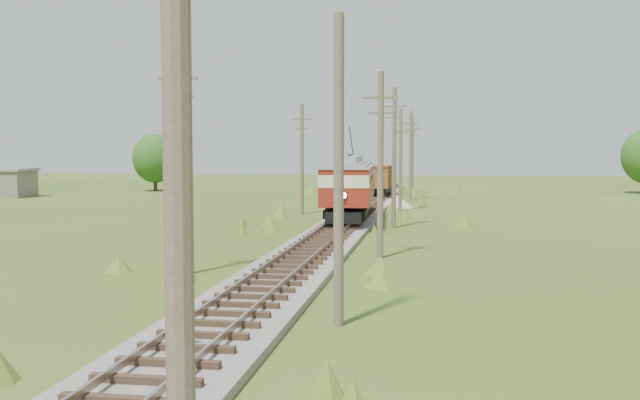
% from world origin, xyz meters
% --- Properties ---
extents(ground, '(260.00, 260.00, 0.00)m').
position_xyz_m(ground, '(0.00, 0.00, 0.00)').
color(ground, '#334916').
rests_on(ground, ground).
extents(railbed_main, '(3.60, 96.00, 0.57)m').
position_xyz_m(railbed_main, '(0.00, 34.00, 0.19)').
color(railbed_main, '#605B54').
rests_on(railbed_main, ground).
extents(switch_marker, '(0.45, 0.06, 1.08)m').
position_xyz_m(switch_marker, '(-0.20, 1.50, 0.63)').
color(switch_marker, black).
rests_on(switch_marker, ground).
extents(streetcar, '(3.89, 13.49, 6.12)m').
position_xyz_m(streetcar, '(0.00, 33.89, 2.80)').
color(streetcar, black).
rests_on(streetcar, ground).
extents(gondola, '(3.09, 8.77, 2.88)m').
position_xyz_m(gondola, '(0.00, 59.78, 2.12)').
color(gondola, black).
rests_on(gondola, ground).
extents(gravel_pile, '(3.05, 3.23, 1.11)m').
position_xyz_m(gravel_pile, '(2.60, 47.84, 0.52)').
color(gravel_pile, gray).
rests_on(gravel_pile, ground).
extents(utility_pole_r_0, '(1.60, 0.30, 8.50)m').
position_xyz_m(utility_pole_r_0, '(3.20, -8.00, 4.37)').
color(utility_pole_r_0, brown).
rests_on(utility_pole_r_0, ground).
extents(utility_pole_r_1, '(0.30, 0.30, 8.80)m').
position_xyz_m(utility_pole_r_1, '(3.10, 5.00, 4.40)').
color(utility_pole_r_1, brown).
rests_on(utility_pole_r_1, ground).
extents(utility_pole_r_2, '(1.60, 0.30, 8.60)m').
position_xyz_m(utility_pole_r_2, '(3.30, 18.00, 4.42)').
color(utility_pole_r_2, brown).
rests_on(utility_pole_r_2, ground).
extents(utility_pole_r_3, '(1.60, 0.30, 9.00)m').
position_xyz_m(utility_pole_r_3, '(3.20, 31.00, 4.63)').
color(utility_pole_r_3, brown).
rests_on(utility_pole_r_3, ground).
extents(utility_pole_r_4, '(1.60, 0.30, 8.40)m').
position_xyz_m(utility_pole_r_4, '(3.00, 44.00, 4.32)').
color(utility_pole_r_4, brown).
rests_on(utility_pole_r_4, ground).
extents(utility_pole_r_5, '(1.60, 0.30, 8.90)m').
position_xyz_m(utility_pole_r_5, '(3.40, 57.00, 4.58)').
color(utility_pole_r_5, brown).
rests_on(utility_pole_r_5, ground).
extents(utility_pole_r_6, '(1.60, 0.30, 8.70)m').
position_xyz_m(utility_pole_r_6, '(3.20, 70.00, 4.47)').
color(utility_pole_r_6, brown).
rests_on(utility_pole_r_6, ground).
extents(utility_pole_l_a, '(1.60, 0.30, 9.00)m').
position_xyz_m(utility_pole_l_a, '(-4.20, 12.00, 4.63)').
color(utility_pole_l_a, brown).
rests_on(utility_pole_l_a, ground).
extents(utility_pole_l_b, '(1.60, 0.30, 8.60)m').
position_xyz_m(utility_pole_l_b, '(-4.50, 40.00, 4.42)').
color(utility_pole_l_b, brown).
rests_on(utility_pole_l_b, ground).
extents(tree_mid_a, '(5.46, 5.46, 7.03)m').
position_xyz_m(tree_mid_a, '(-28.00, 68.00, 4.02)').
color(tree_mid_a, '#38281C').
rests_on(tree_mid_a, ground).
extents(shed, '(6.40, 4.40, 3.10)m').
position_xyz_m(shed, '(-40.00, 55.00, 1.57)').
color(shed, slate).
rests_on(shed, ground).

